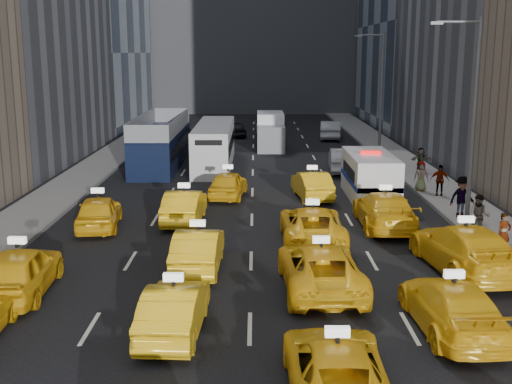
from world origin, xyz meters
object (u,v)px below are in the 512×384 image
double_decker (161,141)px  city_bus (214,145)px  pedestrian_0 (504,233)px  nypd_van (370,177)px  box_truck (270,131)px

double_decker → city_bus: size_ratio=1.04×
pedestrian_0 → city_bus: bearing=104.3°
city_bus → pedestrian_0: (12.12, -20.04, -0.49)m
nypd_van → city_bus: (-8.85, 9.90, 0.27)m
double_decker → nypd_van: bearing=-37.3°
double_decker → box_truck: double_decker is taller
city_bus → nypd_van: bearing=-52.4°
nypd_van → city_bus: bearing=126.8°
box_truck → city_bus: bearing=-121.8°
pedestrian_0 → box_truck: bearing=89.1°
city_bus → pedestrian_0: 23.42m
nypd_van → double_decker: size_ratio=0.52×
nypd_van → pedestrian_0: nypd_van is taller
double_decker → city_bus: double_decker is taller
double_decker → box_truck: size_ratio=1.84×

